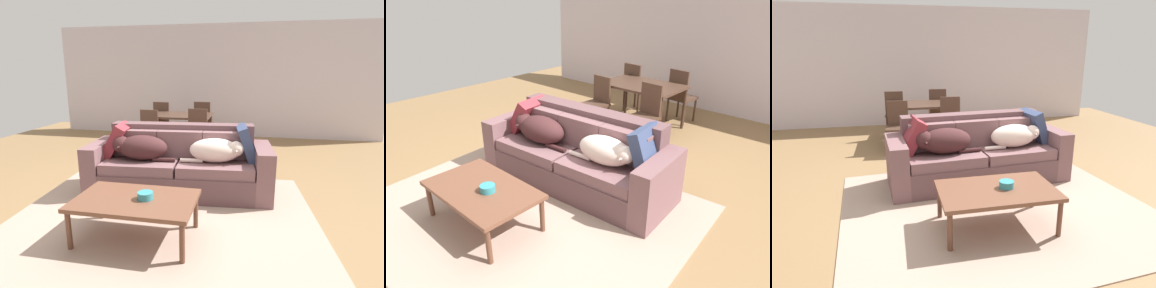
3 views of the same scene
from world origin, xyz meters
The scene contains 15 objects.
ground_plane centered at (0.00, 0.00, 0.00)m, with size 10.00×10.00×0.00m, color olive.
back_partition centered at (0.00, 4.00, 1.35)m, with size 8.00×0.12×2.70m, color silver.
area_rug centered at (0.09, -0.70, 0.01)m, with size 3.40×2.88×0.01m, color tan.
couch centered at (0.08, 0.17, 0.35)m, with size 2.45×1.04×0.90m.
dog_on_left_cushion centered at (-0.41, -0.01, 0.64)m, with size 0.84×0.44×0.32m.
dog_on_right_cushion centered at (0.59, 0.07, 0.63)m, with size 0.80×0.39×0.31m.
throw_pillow_by_left_arm centered at (-0.80, 0.15, 0.69)m, with size 0.14×0.47×0.47m, color maroon.
throw_pillow_by_right_arm centered at (0.96, 0.29, 0.69)m, with size 0.12×0.47×0.47m, color #374469.
coffee_table centered at (-0.05, -1.10, 0.38)m, with size 1.17×0.72×0.43m.
bowl_on_coffee_table centered at (0.05, -1.09, 0.46)m, with size 0.15×0.15×0.07m, color teal.
dining_table centered at (-0.44, 2.33, 0.68)m, with size 1.29×0.88×0.75m.
dining_chair_near_left centered at (-0.93, 1.74, 0.49)m, with size 0.43×0.43×0.89m.
dining_chair_near_right centered at (0.01, 1.75, 0.51)m, with size 0.43×0.43×0.93m.
dining_chair_far_left centered at (-0.96, 2.87, 0.51)m, with size 0.43×0.43×0.94m.
dining_chair_far_right centered at (-0.06, 2.95, 0.52)m, with size 0.43×0.43×0.95m.
Camera 1 is at (1.02, -3.66, 1.63)m, focal length 28.50 mm.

